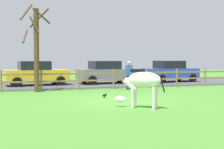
{
  "coord_description": "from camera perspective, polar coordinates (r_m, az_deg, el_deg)",
  "views": [
    {
      "loc": [
        -4.6,
        -12.99,
        1.8
      ],
      "look_at": [
        0.04,
        0.94,
        1.06
      ],
      "focal_mm": 52.2,
      "sensor_mm": 36.0,
      "label": 1
    }
  ],
  "objects": [
    {
      "name": "ground_plane",
      "position": [
        13.9,
        1.09,
        -4.56
      ],
      "size": [
        60.0,
        60.0,
        0.0
      ],
      "primitive_type": "plane",
      "color": "#47842D"
    },
    {
      "name": "parked_car_grey",
      "position": [
        22.56,
        -1.04,
        0.45
      ],
      "size": [
        4.13,
        2.14,
        1.56
      ],
      "color": "slate",
      "rests_on": "parking_asphalt"
    },
    {
      "name": "paddock_fence",
      "position": [
        18.47,
        -5.83,
        -0.66
      ],
      "size": [
        20.92,
        0.11,
        1.16
      ],
      "color": "olive",
      "rests_on": "ground_plane"
    },
    {
      "name": "visitor_near_fence",
      "position": [
        18.58,
        3.01,
        0.12
      ],
      "size": [
        0.37,
        0.24,
        1.64
      ],
      "color": "#232847",
      "rests_on": "ground_plane"
    },
    {
      "name": "parked_car_blue",
      "position": [
        24.46,
        10.19,
        0.59
      ],
      "size": [
        4.17,
        2.25,
        1.56
      ],
      "color": "#2D4CAD",
      "rests_on": "parking_asphalt"
    },
    {
      "name": "bare_tree",
      "position": [
        17.76,
        -13.18,
        4.89
      ],
      "size": [
        1.59,
        1.59,
        4.77
      ],
      "color": "#513A23",
      "rests_on": "ground_plane"
    },
    {
      "name": "zebra",
      "position": [
        11.67,
        5.28,
        -1.42
      ],
      "size": [
        1.52,
        1.48,
        1.41
      ],
      "color": "white",
      "rests_on": "ground_plane"
    },
    {
      "name": "parking_asphalt",
      "position": [
        22.83,
        -6.72,
        -1.6
      ],
      "size": [
        28.0,
        7.4,
        0.05
      ],
      "primitive_type": "cube",
      "color": "#47474C",
      "rests_on": "ground_plane"
    },
    {
      "name": "parked_car_yellow",
      "position": [
        21.56,
        -13.16,
        0.26
      ],
      "size": [
        4.15,
        2.21,
        1.56
      ],
      "color": "yellow",
      "rests_on": "parking_asphalt"
    },
    {
      "name": "crow_on_grass",
      "position": [
        14.66,
        -1.3,
        -3.67
      ],
      "size": [
        0.21,
        0.1,
        0.2
      ],
      "color": "black",
      "rests_on": "ground_plane"
    }
  ]
}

